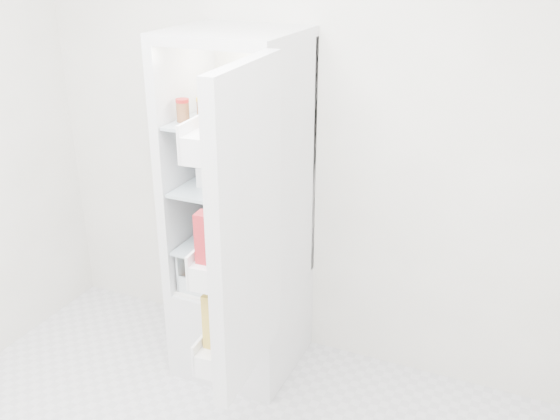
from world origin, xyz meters
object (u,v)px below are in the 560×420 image
at_px(refrigerator, 244,250).
at_px(fridge_door, 241,235).
at_px(mushroom_bowl, 219,222).
at_px(red_cabbage, 259,235).

bearing_deg(refrigerator, fridge_door, -63.45).
xyz_separation_m(refrigerator, mushroom_bowl, (-0.17, 0.04, 0.12)).
relative_size(refrigerator, mushroom_bowl, 12.05).
bearing_deg(fridge_door, red_cabbage, 14.52).
bearing_deg(fridge_door, mushroom_bowl, 32.27).
xyz_separation_m(mushroom_bowl, fridge_door, (0.48, -0.67, 0.31)).
distance_m(refrigerator, mushroom_bowl, 0.21).
height_order(red_cabbage, mushroom_bowl, red_cabbage).
relative_size(refrigerator, fridge_door, 1.38).
height_order(mushroom_bowl, fridge_door, fridge_door).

